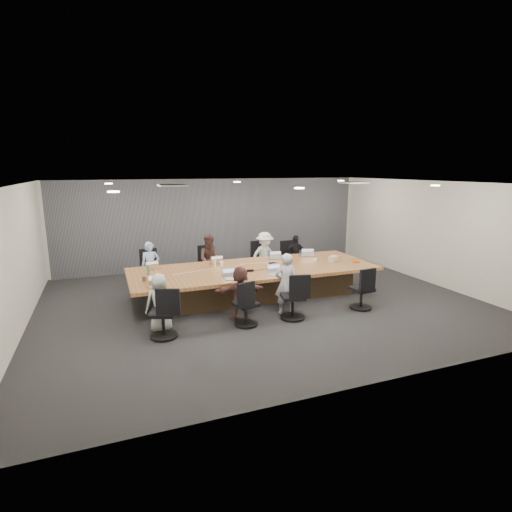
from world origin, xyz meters
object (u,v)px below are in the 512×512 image
object	(u,v)px
person_0	(151,267)
chair_2	(260,262)
laptop_6	(276,274)
laptop_2	(272,258)
person_2	(265,256)
laptop_5	(232,279)
bottle_clear	(215,264)
chair_1	(208,268)
person_1	(211,260)
chair_0	(149,272)
laptop_1	(216,263)
canvas_bag	(334,259)
chair_7	(361,292)
stapler	(250,271)
person_5	(240,293)
chair_5	(246,308)
chair_6	(293,300)
snack_packet	(356,262)
chair_3	(290,261)
person_6	(286,284)
laptop_3	(304,255)
person_3	(295,256)
bottle_green_right	(285,261)
laptop_4	(156,286)
laptop_0	(153,268)
bottle_green_left	(148,270)
chair_4	(163,317)
mug_brown	(145,279)
conference_table	(255,281)

from	to	relation	value
person_0	chair_2	bearing A→B (deg)	13.16
laptop_6	laptop_2	bearing A→B (deg)	61.14
person_2	laptop_5	distance (m)	2.71
bottle_clear	chair_1	bearing A→B (deg)	83.03
person_1	person_2	distance (m)	1.58
chair_0	laptop_1	world-z (taller)	chair_0
laptop_2	canvas_bag	world-z (taller)	canvas_bag
chair_7	bottle_clear	bearing A→B (deg)	139.85
person_0	stapler	bearing A→B (deg)	-32.13
chair_0	chair_2	bearing A→B (deg)	176.67
person_1	laptop_5	size ratio (longest dim) A/B	4.30
person_5	stapler	world-z (taller)	person_5
person_0	canvas_bag	distance (m)	4.74
chair_5	person_2	world-z (taller)	person_2
person_0	laptop_1	size ratio (longest dim) A/B	4.06
chair_6	person_1	world-z (taller)	person_1
snack_packet	chair_5	bearing A→B (deg)	-159.95
canvas_bag	chair_5	bearing A→B (deg)	-152.42
laptop_1	chair_3	bearing A→B (deg)	-165.73
bottle_clear	person_6	bearing A→B (deg)	-54.72
chair_6	laptop_3	bearing A→B (deg)	69.98
person_3	person_6	bearing A→B (deg)	-110.83
laptop_2	bottle_green_right	world-z (taller)	bottle_green_right
laptop_1	laptop_4	size ratio (longest dim) A/B	0.99
laptop_0	bottle_green_left	size ratio (longest dim) A/B	1.42
chair_4	bottle_clear	bearing A→B (deg)	71.78
bottle_clear	chair_2	bearing A→B (deg)	39.19
laptop_6	snack_packet	size ratio (longest dim) A/B	2.07
person_0	bottle_clear	xyz separation A→B (m)	(1.41, -1.08, 0.19)
chair_5	laptop_4	world-z (taller)	laptop_4
chair_4	chair_5	size ratio (longest dim) A/B	1.09
chair_4	laptop_6	xyz separation A→B (m)	(2.69, 0.90, 0.34)
mug_brown	chair_5	bearing A→B (deg)	-37.74
mug_brown	snack_packet	distance (m)	5.30
bottle_green_right	canvas_bag	world-z (taller)	bottle_green_right
stapler	snack_packet	xyz separation A→B (m)	(2.89, -0.08, -0.01)
bottle_green_right	chair_4	bearing A→B (deg)	-153.79
chair_3	laptop_5	distance (m)	3.63
bottle_clear	person_0	bearing A→B (deg)	142.65
chair_1	person_2	world-z (taller)	person_2
chair_3	laptop_3	bearing A→B (deg)	90.76
person_2	person_3	world-z (taller)	person_2
laptop_4	bottle_green_left	xyz separation A→B (m)	(-0.04, 1.02, 0.10)
person_2	bottle_clear	distance (m)	2.06
person_2	person_6	distance (m)	2.77
bottle_clear	person_2	bearing A→B (deg)	31.61
canvas_bag	conference_table	bearing A→B (deg)	176.27
chair_1	snack_packet	size ratio (longest dim) A/B	4.83
person_1	laptop_6	world-z (taller)	person_1
laptop_6	bottle_green_right	bearing A→B (deg)	43.58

